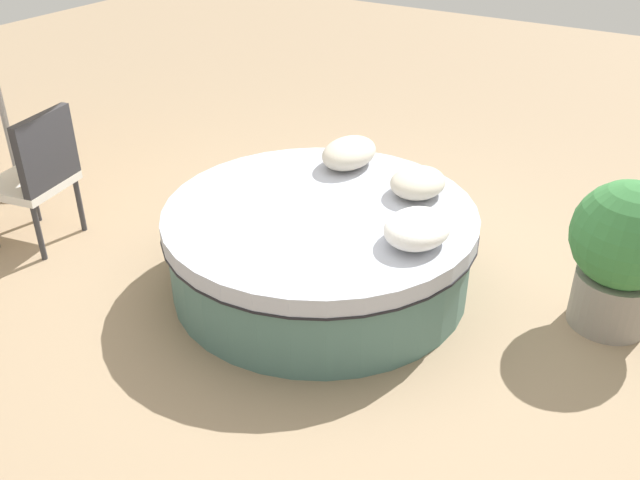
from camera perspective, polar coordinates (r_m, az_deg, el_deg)
ground_plane at (r=4.59m, az=0.00°, el=-3.57°), size 16.00×16.00×0.00m
round_bed at (r=4.44m, az=0.00°, el=-0.54°), size 1.97×1.97×0.55m
throw_pillow_0 at (r=3.95m, az=7.99°, el=0.95°), size 0.45×0.36×0.18m
throw_pillow_1 at (r=4.50m, az=8.04°, el=4.70°), size 0.41×0.34×0.17m
throw_pillow_2 at (r=4.86m, az=2.41°, el=7.17°), size 0.48×0.34×0.19m
patio_chair at (r=5.18m, az=-22.19°, el=5.27°), size 0.60×0.59×0.98m
planter at (r=4.32m, az=23.69°, el=-0.76°), size 0.63×0.63×0.93m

